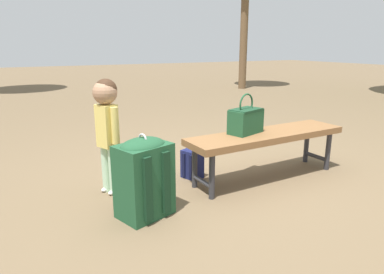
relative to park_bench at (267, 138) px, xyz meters
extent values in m
plane|color=brown|center=(0.50, -0.13, -0.39)|extent=(40.00, 40.00, 0.00)
cube|color=brown|center=(0.00, 0.00, 0.03)|extent=(1.61, 0.45, 0.06)
cylinder|color=#2D2D33|center=(0.70, 0.16, -0.20)|extent=(0.05, 0.05, 0.39)
cylinder|color=#2D2D33|center=(0.70, -0.12, -0.20)|extent=(0.05, 0.05, 0.39)
cylinder|color=#2D2D33|center=(-0.70, 0.12, -0.20)|extent=(0.05, 0.05, 0.39)
cylinder|color=#2D2D33|center=(-0.70, -0.16, -0.20)|extent=(0.05, 0.05, 0.39)
cylinder|color=#2D2D33|center=(0.70, 0.02, -0.29)|extent=(0.05, 0.28, 0.04)
cylinder|color=#2D2D33|center=(-0.70, -0.02, -0.29)|extent=(0.05, 0.28, 0.04)
cube|color=#1E4C2D|center=(0.20, -0.07, 0.17)|extent=(0.36, 0.27, 0.22)
cube|color=#163922|center=(0.20, -0.07, 0.27)|extent=(0.33, 0.26, 0.02)
torus|color=#1E4C2D|center=(0.20, -0.07, 0.33)|extent=(0.19, 0.07, 0.20)
cylinder|color=#B2D8B2|center=(1.38, -0.31, -0.19)|extent=(0.08, 0.08, 0.41)
cylinder|color=#B2D8B2|center=(1.41, -0.40, -0.19)|extent=(0.08, 0.08, 0.41)
ellipsoid|color=white|center=(1.40, -0.30, -0.37)|extent=(0.10, 0.08, 0.04)
ellipsoid|color=white|center=(1.43, -0.39, -0.37)|extent=(0.10, 0.08, 0.04)
cube|color=#E5CC66|center=(1.40, -0.36, 0.20)|extent=(0.18, 0.19, 0.35)
cylinder|color=#E5CC66|center=(1.36, -0.26, 0.22)|extent=(0.06, 0.06, 0.30)
cylinder|color=#E5CC66|center=(1.44, -0.45, 0.22)|extent=(0.06, 0.06, 0.30)
sphere|color=#A57A5B|center=(1.40, -0.36, 0.47)|extent=(0.20, 0.20, 0.20)
sphere|color=#3F2819|center=(1.39, -0.36, 0.49)|extent=(0.18, 0.18, 0.18)
cube|color=#1E4C2D|center=(1.28, 0.17, -0.12)|extent=(0.44, 0.38, 0.55)
ellipsoid|color=#1E4C2D|center=(1.28, 0.17, 0.14)|extent=(0.42, 0.36, 0.12)
cube|color=#13311D|center=(1.33, 0.02, -0.20)|extent=(0.26, 0.12, 0.25)
cube|color=#13311D|center=(1.32, 0.34, -0.12)|extent=(0.07, 0.04, 0.47)
cube|color=#13311D|center=(1.15, 0.29, -0.12)|extent=(0.07, 0.04, 0.47)
torus|color=#B2B2B7|center=(1.28, 0.17, 0.19)|extent=(0.04, 0.09, 0.09)
cube|color=#191E4C|center=(0.62, -0.33, -0.26)|extent=(0.19, 0.22, 0.27)
ellipsoid|color=#191E4C|center=(0.62, -0.33, -0.13)|extent=(0.18, 0.21, 0.06)
cube|color=black|center=(0.54, -0.36, -0.30)|extent=(0.06, 0.13, 0.12)
cube|color=black|center=(0.70, -0.34, -0.26)|extent=(0.02, 0.03, 0.23)
cube|color=black|center=(0.67, -0.26, -0.26)|extent=(0.02, 0.03, 0.23)
torus|color=black|center=(0.62, -0.33, -0.10)|extent=(0.04, 0.02, 0.04)
cylinder|color=brown|center=(-3.99, -5.88, 1.56)|extent=(0.21, 0.21, 3.91)
camera|label=1|loc=(2.08, 2.42, 0.84)|focal=32.31mm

